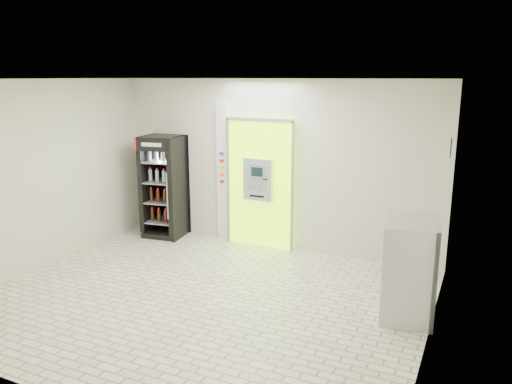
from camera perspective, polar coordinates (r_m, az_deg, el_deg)
The scene contains 7 objects.
ground at distance 7.19m, azimuth -6.25°, elevation -11.97°, with size 6.00×6.00×0.00m, color beige.
room_shell at distance 6.62m, azimuth -6.65°, elevation 2.62°, with size 6.00×6.00×6.00m.
atm_assembly at distance 8.94m, azimuth 0.53°, elevation 1.05°, with size 1.30×0.24×2.33m.
pillar at distance 9.29m, azimuth -3.76°, elevation 2.29°, with size 0.22×0.11×2.60m.
beverage_cooler at distance 9.73m, azimuth -10.41°, elevation 0.41°, with size 0.82×0.76×1.95m.
steel_cabinet at distance 6.75m, azimuth 17.10°, elevation -8.28°, with size 0.77×1.04×1.28m.
exit_sign at distance 7.00m, azimuth 21.29°, elevation 4.70°, with size 0.02×0.22×0.26m.
Camera 1 is at (3.45, -5.53, 3.03)m, focal length 35.00 mm.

